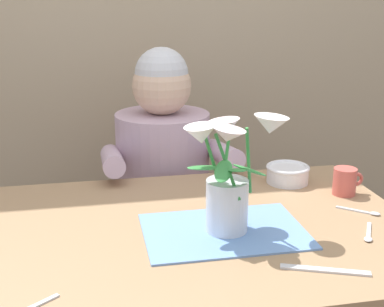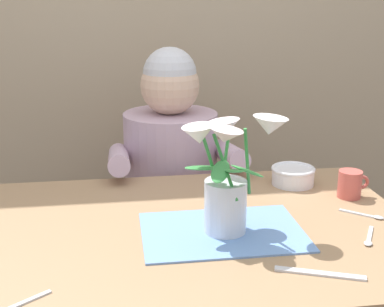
{
  "view_description": "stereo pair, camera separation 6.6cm",
  "coord_description": "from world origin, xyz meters",
  "px_view_note": "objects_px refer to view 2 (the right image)",
  "views": [
    {
      "loc": [
        -0.22,
        -1.2,
        1.31
      ],
      "look_at": [
        0.03,
        0.05,
        0.92
      ],
      "focal_mm": 49.17,
      "sensor_mm": 36.0,
      "label": 1
    },
    {
      "loc": [
        -0.16,
        -1.21,
        1.31
      ],
      "look_at": [
        0.03,
        0.05,
        0.92
      ],
      "focal_mm": 49.17,
      "sensor_mm": 36.0,
      "label": 2
    }
  ],
  "objects_px": {
    "ceramic_bowl": "(293,175)",
    "flower_vase": "(228,175)",
    "seated_person": "(171,201)",
    "dinner_knife": "(320,273)",
    "ceramic_mug": "(350,184)"
  },
  "relations": [
    {
      "from": "ceramic_bowl",
      "to": "flower_vase",
      "type": "bearing_deg",
      "value": -131.72
    },
    {
      "from": "seated_person",
      "to": "flower_vase",
      "type": "bearing_deg",
      "value": -82.85
    },
    {
      "from": "flower_vase",
      "to": "dinner_knife",
      "type": "height_order",
      "value": "flower_vase"
    },
    {
      "from": "dinner_knife",
      "to": "ceramic_mug",
      "type": "xyz_separation_m",
      "value": [
        0.25,
        0.41,
        0.04
      ]
    },
    {
      "from": "ceramic_mug",
      "to": "flower_vase",
      "type": "bearing_deg",
      "value": -156.0
    },
    {
      "from": "seated_person",
      "to": "ceramic_bowl",
      "type": "bearing_deg",
      "value": -44.35
    },
    {
      "from": "flower_vase",
      "to": "ceramic_bowl",
      "type": "bearing_deg",
      "value": 48.28
    },
    {
      "from": "seated_person",
      "to": "ceramic_bowl",
      "type": "height_order",
      "value": "seated_person"
    },
    {
      "from": "seated_person",
      "to": "flower_vase",
      "type": "distance_m",
      "value": 0.74
    },
    {
      "from": "dinner_knife",
      "to": "ceramic_mug",
      "type": "distance_m",
      "value": 0.48
    },
    {
      "from": "seated_person",
      "to": "ceramic_bowl",
      "type": "relative_size",
      "value": 8.35
    },
    {
      "from": "ceramic_bowl",
      "to": "dinner_knife",
      "type": "bearing_deg",
      "value": -102.83
    },
    {
      "from": "seated_person",
      "to": "dinner_knife",
      "type": "bearing_deg",
      "value": -74.9
    },
    {
      "from": "dinner_knife",
      "to": "seated_person",
      "type": "bearing_deg",
      "value": 125.49
    },
    {
      "from": "flower_vase",
      "to": "ceramic_mug",
      "type": "bearing_deg",
      "value": 24.0
    }
  ]
}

